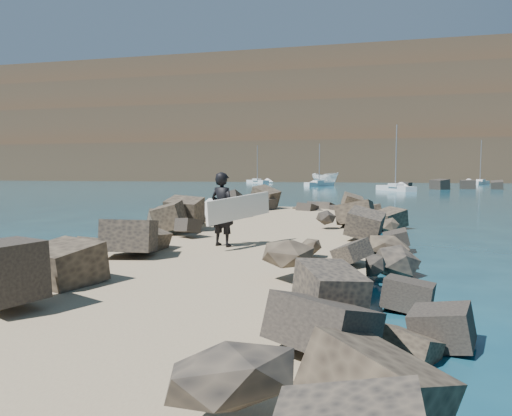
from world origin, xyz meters
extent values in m
plane|color=#0F384C|center=(0.00, 0.00, 0.00)|extent=(800.00, 800.00, 0.00)
cube|color=#8C7759|center=(0.00, -2.00, 0.30)|extent=(6.00, 26.00, 0.60)
cube|color=black|center=(-2.90, -1.50, 0.50)|extent=(2.60, 22.00, 1.00)
cube|color=black|center=(2.90, -1.50, 0.50)|extent=(2.60, 22.00, 1.00)
cube|color=#2D4919|center=(10.00, 160.00, 16.00)|extent=(360.00, 140.00, 32.00)
cube|color=white|center=(-2.73, 2.61, 1.04)|extent=(0.63, 2.48, 0.08)
imported|color=white|center=(-3.68, 71.48, 1.16)|extent=(6.19, 5.31, 2.31)
imported|color=black|center=(-0.59, -2.28, 1.55)|extent=(0.81, 0.67, 1.91)
cube|color=white|center=(-0.14, -2.28, 1.61)|extent=(1.12, 2.15, 0.74)
cube|color=silver|center=(-4.18, 64.85, 0.25)|extent=(4.78, 5.48, 0.80)
cylinder|color=gray|center=(-4.18, 64.85, 3.89)|extent=(0.12, 0.12, 6.58)
cube|color=silver|center=(-4.18, 64.29, 0.75)|extent=(1.80, 1.90, 0.44)
cube|color=silver|center=(-18.65, 80.65, 0.25)|extent=(5.71, 5.75, 0.80)
cylinder|color=gray|center=(-18.65, 80.65, 4.25)|extent=(0.12, 0.12, 7.31)
cube|color=silver|center=(-18.65, 80.08, 0.75)|extent=(2.06, 2.07, 0.44)
cube|color=silver|center=(7.12, 47.74, 0.25)|extent=(4.69, 7.04, 0.80)
cylinder|color=gray|center=(7.12, 47.74, 4.52)|extent=(0.12, 0.12, 7.84)
cube|color=silver|center=(7.12, 46.99, 0.75)|extent=(1.93, 2.30, 0.44)
cube|color=silver|center=(31.21, 93.95, 0.25)|extent=(1.29, 5.66, 0.80)
cylinder|color=gray|center=(31.21, 93.95, 3.71)|extent=(0.12, 0.12, 6.22)
cube|color=silver|center=(31.21, 93.27, 0.75)|extent=(0.92, 1.59, 0.44)
cube|color=silver|center=(25.05, 81.74, 0.25)|extent=(4.82, 6.98, 0.80)
cylinder|color=gray|center=(25.05, 81.74, 4.51)|extent=(0.12, 0.12, 7.83)
cube|color=silver|center=(25.05, 80.99, 0.75)|extent=(1.96, 2.30, 0.44)
cube|color=white|center=(-40.00, 152.00, 34.00)|extent=(10.00, 8.00, 4.00)
cube|color=white|center=(0.00, 165.00, 33.75)|extent=(8.00, 6.00, 3.50)
cube|color=white|center=(35.00, 148.00, 34.00)|extent=(12.00, 7.00, 4.00)
camera|label=1|loc=(2.89, -13.45, 2.54)|focal=32.00mm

